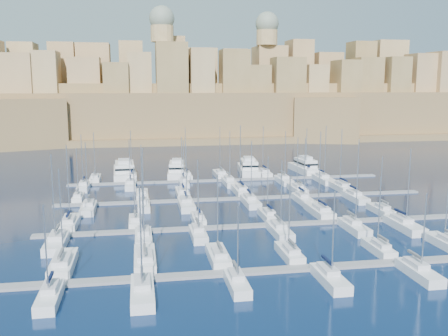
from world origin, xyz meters
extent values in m
plane|color=#031031|center=(0.00, 0.00, 0.00)|extent=(600.00, 600.00, 0.00)
cube|color=slate|center=(0.00, -34.00, 0.20)|extent=(84.00, 2.00, 0.40)
cube|color=slate|center=(0.00, -12.00, 0.20)|extent=(84.00, 2.00, 0.40)
cube|color=slate|center=(0.00, 10.00, 0.20)|extent=(84.00, 2.00, 0.40)
cube|color=slate|center=(0.00, 32.00, 0.20)|extent=(84.00, 2.00, 0.40)
cube|color=white|center=(-34.57, -27.89, 0.56)|extent=(3.07, 10.22, 1.71)
cube|color=silver|center=(-34.57, -28.91, 1.76)|extent=(2.15, 4.60, 0.70)
cylinder|color=#9EA0A8|center=(-34.57, -27.38, 7.84)|extent=(0.18, 0.18, 12.86)
cube|color=#595B60|center=(-34.57, -29.42, 2.81)|extent=(0.35, 4.09, 0.35)
cube|color=white|center=(-23.18, -27.92, 0.55)|extent=(3.05, 10.16, 1.71)
cube|color=silver|center=(-23.18, -28.94, 1.76)|extent=(2.13, 4.57, 0.70)
cylinder|color=#9EA0A8|center=(-23.18, -27.41, 7.73)|extent=(0.18, 0.18, 12.64)
cube|color=#595B60|center=(-23.18, -29.44, 2.81)|extent=(0.35, 4.06, 0.35)
cube|color=white|center=(-12.51, -28.47, 0.53)|extent=(2.72, 9.05, 1.65)
cube|color=silver|center=(-12.51, -29.38, 1.70)|extent=(1.90, 4.07, 0.70)
cylinder|color=#9EA0A8|center=(-12.51, -28.02, 7.13)|extent=(0.18, 0.18, 11.55)
cube|color=#595B60|center=(-12.51, -29.83, 2.75)|extent=(0.35, 3.62, 0.35)
cube|color=white|center=(-1.74, -28.87, 0.51)|extent=(2.48, 8.26, 1.61)
cube|color=silver|center=(-1.74, -29.70, 1.66)|extent=(1.73, 3.72, 0.70)
cylinder|color=#9EA0A8|center=(-1.74, -28.46, 6.76)|extent=(0.18, 0.18, 10.90)
cube|color=#595B60|center=(-1.74, -30.11, 2.71)|extent=(0.35, 3.30, 0.35)
cube|color=white|center=(12.50, -29.10, 0.49)|extent=(2.34, 7.79, 1.59)
cube|color=silver|center=(12.50, -29.88, 1.64)|extent=(1.64, 3.51, 0.70)
cylinder|color=#9EA0A8|center=(12.50, -28.71, 6.61)|extent=(0.18, 0.18, 10.64)
cube|color=#595B60|center=(12.50, -30.27, 2.69)|extent=(0.35, 3.12, 0.35)
cube|color=white|center=(24.36, -28.52, 0.52)|extent=(2.69, 8.95, 1.65)
cylinder|color=#9EA0A8|center=(24.36, -28.08, 7.23)|extent=(0.18, 0.18, 11.76)
cube|color=white|center=(-34.59, -39.10, 0.51)|extent=(2.46, 8.21, 1.61)
cube|color=silver|center=(-34.59, -38.28, 1.66)|extent=(1.72, 3.69, 0.70)
cylinder|color=#9EA0A8|center=(-34.59, -39.51, 6.69)|extent=(0.18, 0.18, 10.76)
cube|color=black|center=(-34.59, -37.87, 2.71)|extent=(0.35, 3.28, 0.35)
cube|color=white|center=(-23.65, -39.69, 0.53)|extent=(2.82, 9.38, 1.67)
cube|color=silver|center=(-23.65, -38.75, 1.72)|extent=(1.97, 4.22, 0.70)
cylinder|color=#9EA0A8|center=(-23.65, -40.16, 7.67)|extent=(0.18, 0.18, 12.61)
cube|color=#595B60|center=(-23.65, -38.28, 2.77)|extent=(0.35, 3.75, 0.35)
cube|color=white|center=(-11.73, -38.87, 0.49)|extent=(2.32, 7.75, 1.59)
cube|color=silver|center=(-11.73, -38.10, 1.64)|extent=(1.63, 3.49, 0.70)
cylinder|color=#9EA0A8|center=(-11.73, -39.26, 6.09)|extent=(0.18, 0.18, 9.60)
cube|color=#595B60|center=(-11.73, -37.71, 2.69)|extent=(0.35, 3.10, 0.35)
cube|color=white|center=(0.58, -39.34, 0.52)|extent=(2.61, 8.69, 1.63)
cube|color=silver|center=(0.58, -38.48, 1.68)|extent=(1.82, 3.91, 0.70)
cylinder|color=#9EA0A8|center=(0.58, -39.78, 6.89)|extent=(0.18, 0.18, 11.10)
cube|color=black|center=(0.58, -38.04, 2.73)|extent=(0.35, 3.48, 0.35)
cube|color=white|center=(13.25, -39.31, 0.52)|extent=(2.58, 8.62, 1.63)
cube|color=silver|center=(13.25, -38.45, 1.68)|extent=(1.81, 3.88, 0.70)
cylinder|color=#9EA0A8|center=(13.25, -39.74, 6.50)|extent=(0.18, 0.18, 10.34)
cube|color=#595B60|center=(13.25, -38.02, 2.73)|extent=(0.35, 3.45, 0.35)
cube|color=white|center=(-36.41, -6.24, 0.54)|extent=(2.85, 9.51, 1.68)
cube|color=silver|center=(-36.41, -7.19, 1.73)|extent=(2.00, 4.28, 0.70)
cylinder|color=#9EA0A8|center=(-36.41, -5.77, 8.18)|extent=(0.18, 0.18, 13.61)
cube|color=black|center=(-36.41, -7.67, 2.78)|extent=(0.35, 3.81, 0.35)
cube|color=white|center=(-24.62, -7.22, 0.49)|extent=(2.27, 7.56, 1.58)
cube|color=silver|center=(-24.62, -7.98, 1.63)|extent=(1.59, 3.40, 0.70)
cylinder|color=#9EA0A8|center=(-24.62, -6.84, 6.03)|extent=(0.18, 0.18, 9.50)
cube|color=#595B60|center=(-24.62, -8.36, 2.68)|extent=(0.35, 3.02, 0.35)
cube|color=white|center=(-12.91, -7.28, 0.49)|extent=(2.23, 7.44, 1.57)
cube|color=silver|center=(-12.91, -8.02, 1.62)|extent=(1.56, 3.35, 0.70)
cylinder|color=#9EA0A8|center=(-12.91, -6.91, 6.55)|extent=(0.18, 0.18, 10.55)
cube|color=black|center=(-12.91, -8.40, 2.67)|extent=(0.35, 2.98, 0.35)
cube|color=white|center=(0.71, -6.97, 0.50)|extent=(2.42, 8.05, 1.60)
cube|color=silver|center=(0.71, -7.78, 1.65)|extent=(1.69, 3.62, 0.70)
cylinder|color=#9EA0A8|center=(0.71, -6.57, 6.73)|extent=(0.18, 0.18, 10.85)
cube|color=black|center=(0.71, -8.18, 2.70)|extent=(0.35, 3.22, 0.35)
cube|color=white|center=(11.59, -5.81, 0.56)|extent=(3.12, 10.39, 1.72)
cube|color=silver|center=(11.59, -6.85, 1.77)|extent=(2.18, 4.67, 0.70)
cylinder|color=#9EA0A8|center=(11.59, -5.29, 9.01)|extent=(0.18, 0.18, 15.17)
cube|color=black|center=(11.59, -7.36, 2.82)|extent=(0.35, 4.15, 0.35)
cube|color=white|center=(24.15, -6.94, 0.50)|extent=(2.44, 8.12, 1.61)
cube|color=silver|center=(24.15, -7.75, 1.66)|extent=(1.71, 3.66, 0.70)
cylinder|color=#9EA0A8|center=(24.15, -6.53, 6.43)|extent=(0.18, 0.18, 10.25)
cube|color=#595B60|center=(24.15, -8.16, 2.71)|extent=(0.35, 3.25, 0.35)
cube|color=white|center=(-36.99, -18.02, 0.55)|extent=(3.01, 10.04, 1.70)
cube|color=silver|center=(-36.99, -17.02, 1.75)|extent=(2.11, 4.52, 0.70)
cylinder|color=#9EA0A8|center=(-36.99, -18.52, 8.24)|extent=(0.18, 0.18, 13.68)
cube|color=#595B60|center=(-36.99, -16.52, 2.80)|extent=(0.35, 4.02, 0.35)
cube|color=white|center=(-23.24, -17.55, 0.53)|extent=(2.73, 9.11, 1.66)
cube|color=silver|center=(-23.24, -16.64, 1.71)|extent=(1.91, 4.10, 0.70)
cylinder|color=#9EA0A8|center=(-23.24, -18.01, 8.04)|extent=(0.18, 0.18, 13.37)
cube|color=black|center=(-23.24, -16.19, 2.76)|extent=(0.35, 3.64, 0.35)
cube|color=white|center=(-14.08, -17.11, 0.51)|extent=(2.46, 8.21, 1.61)
cube|color=silver|center=(-14.08, -16.28, 1.66)|extent=(1.72, 3.69, 0.70)
cylinder|color=#9EA0A8|center=(-14.08, -17.52, 6.53)|extent=(0.18, 0.18, 10.44)
cube|color=#595B60|center=(-14.08, -15.87, 2.71)|extent=(0.35, 3.28, 0.35)
cube|color=white|center=(0.03, -17.61, 0.53)|extent=(2.76, 9.21, 1.66)
cube|color=silver|center=(0.03, -16.69, 1.71)|extent=(1.93, 4.15, 0.70)
cylinder|color=#9EA0A8|center=(0.03, -18.07, 7.21)|extent=(0.18, 0.18, 11.70)
cube|color=#595B60|center=(0.03, -16.22, 2.76)|extent=(0.35, 3.69, 0.35)
cube|color=white|center=(13.70, -17.55, 0.53)|extent=(2.73, 9.11, 1.66)
cube|color=silver|center=(13.70, -16.64, 1.71)|extent=(1.91, 4.10, 0.70)
cylinder|color=#9EA0A8|center=(13.70, -18.01, 7.08)|extent=(0.18, 0.18, 11.44)
cube|color=#595B60|center=(13.70, -16.19, 2.76)|extent=(0.35, 3.64, 0.35)
cube|color=white|center=(23.02, -18.19, 0.56)|extent=(3.12, 10.38, 1.72)
cube|color=silver|center=(23.02, -17.15, 1.77)|extent=(2.18, 4.67, 0.70)
cylinder|color=#9EA0A8|center=(23.02, -18.71, 8.04)|extent=(0.18, 0.18, 13.24)
cube|color=black|center=(23.02, -16.63, 2.82)|extent=(0.35, 4.15, 0.35)
cube|color=white|center=(-37.19, 14.63, 0.48)|extent=(2.18, 7.27, 1.56)
cube|color=silver|center=(-37.19, 13.91, 1.61)|extent=(1.53, 3.27, 0.70)
cylinder|color=#9EA0A8|center=(-37.19, 15.00, 6.54)|extent=(0.18, 0.18, 10.56)
cube|color=#595B60|center=(-37.19, 13.54, 2.66)|extent=(0.35, 2.91, 0.35)
cube|color=white|center=(-23.11, 15.32, 0.52)|extent=(2.59, 8.65, 1.63)
cube|color=silver|center=(-23.11, 14.46, 1.68)|extent=(1.82, 3.89, 0.70)
cylinder|color=#9EA0A8|center=(-23.11, 15.76, 6.77)|extent=(0.18, 0.18, 10.87)
cube|color=black|center=(-23.11, 14.03, 2.73)|extent=(0.35, 3.46, 0.35)
cube|color=white|center=(-13.84, 15.63, 0.53)|extent=(2.78, 9.26, 1.66)
cube|color=silver|center=(-13.84, 14.70, 1.71)|extent=(1.95, 4.17, 0.70)
cylinder|color=#9EA0A8|center=(-13.84, 16.09, 7.57)|extent=(0.18, 0.18, 12.42)
cube|color=black|center=(-13.84, 14.24, 2.76)|extent=(0.35, 3.70, 0.35)
cube|color=white|center=(0.05, 16.06, 0.55)|extent=(3.04, 10.12, 1.71)
cube|color=silver|center=(0.05, 15.05, 1.76)|extent=(2.13, 4.55, 0.70)
cylinder|color=#9EA0A8|center=(0.05, 16.57, 8.81)|extent=(0.18, 0.18, 14.80)
cube|color=black|center=(0.05, 14.54, 2.81)|extent=(0.35, 4.05, 0.35)
cube|color=white|center=(13.99, 15.51, 0.53)|extent=(2.71, 9.03, 1.65)
cube|color=silver|center=(13.99, 14.61, 1.70)|extent=(1.90, 4.06, 0.70)
cylinder|color=#9EA0A8|center=(13.99, 15.96, 7.26)|extent=(0.18, 0.18, 11.82)
cube|color=#595B60|center=(13.99, 14.16, 2.75)|extent=(0.35, 3.61, 0.35)
cube|color=white|center=(25.30, 16.05, 0.55)|extent=(3.03, 10.10, 1.70)
cube|color=silver|center=(25.30, 15.04, 1.75)|extent=(2.12, 4.54, 0.70)
cylinder|color=#9EA0A8|center=(25.30, 16.55, 8.15)|extent=(0.18, 0.18, 13.49)
cube|color=black|center=(25.30, 14.53, 2.80)|extent=(0.35, 4.04, 0.35)
cube|color=white|center=(-34.07, 4.37, 0.53)|extent=(2.78, 9.26, 1.66)
cube|color=silver|center=(-34.07, 5.30, 1.71)|extent=(1.94, 4.17, 0.70)
cylinder|color=#9EA0A8|center=(-34.07, 3.91, 7.81)|extent=(0.18, 0.18, 12.90)
cube|color=#595B60|center=(-34.07, 5.76, 2.76)|extent=(0.35, 3.70, 0.35)
cube|color=white|center=(-22.90, 4.83, 0.51)|extent=(2.50, 8.33, 1.62)
cube|color=silver|center=(-22.90, 5.67, 1.67)|extent=(1.75, 3.75, 0.70)
cylinder|color=#9EA0A8|center=(-22.90, 4.42, 7.07)|extent=(0.18, 0.18, 11.51)
cube|color=#595B60|center=(-22.90, 6.08, 2.72)|extent=(0.35, 3.33, 0.35)
cube|color=white|center=(-14.07, 3.99, 0.55)|extent=(3.01, 10.02, 1.70)
cube|color=silver|center=(-14.07, 4.99, 1.75)|extent=(2.10, 4.51, 0.70)
cylinder|color=#9EA0A8|center=(-14.07, 3.49, 7.46)|extent=(0.18, 0.18, 12.13)
cube|color=black|center=(-14.07, 5.49, 2.80)|extent=(0.35, 4.01, 0.35)
cube|color=white|center=(-0.15, 4.30, 0.53)|extent=(2.82, 9.39, 1.67)
cube|color=silver|center=(-0.15, 5.24, 1.72)|extent=(1.97, 4.23, 0.70)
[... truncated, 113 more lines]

